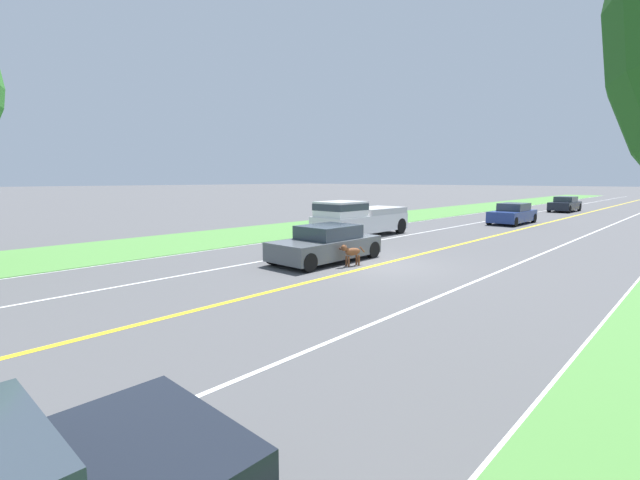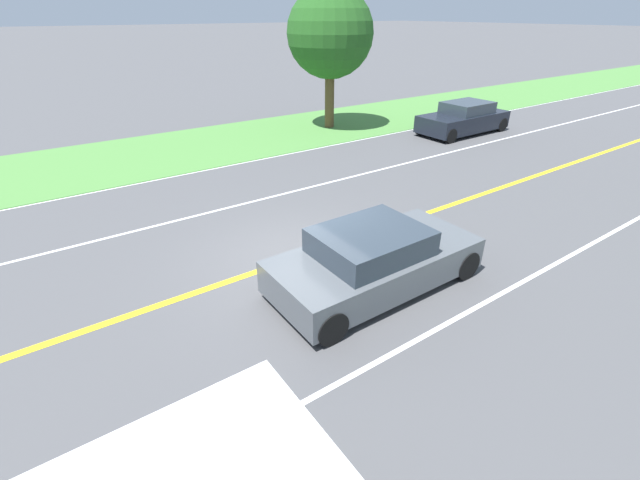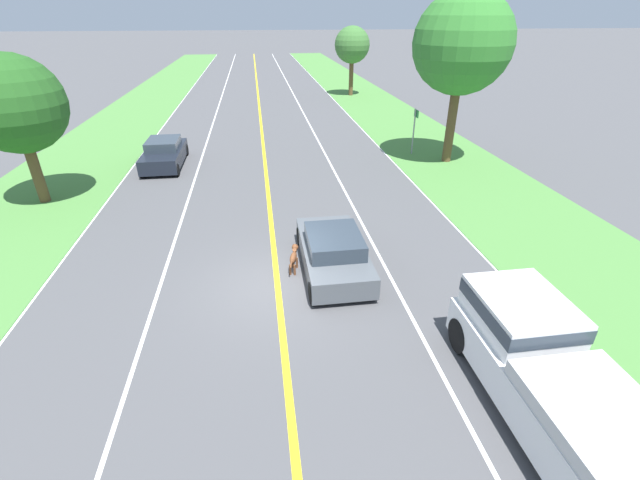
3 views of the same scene
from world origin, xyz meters
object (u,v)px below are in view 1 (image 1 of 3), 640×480
object	(u,v)px
ego_car	(326,244)
car_trailing_near	(513,214)
pickup_truck	(358,218)
dog	(351,252)
car_trailing_mid	(565,204)

from	to	relation	value
ego_car	car_trailing_near	size ratio (longest dim) A/B	0.95
pickup_truck	car_trailing_near	world-z (taller)	pickup_truck
car_trailing_near	dog	bearing A→B (deg)	93.07
dog	car_trailing_mid	size ratio (longest dim) A/B	0.23
ego_car	car_trailing_mid	bearing A→B (deg)	-89.84
car_trailing_near	car_trailing_mid	world-z (taller)	car_trailing_mid
car_trailing_near	car_trailing_mid	distance (m)	14.59
dog	car_trailing_mid	world-z (taller)	car_trailing_mid
ego_car	dog	size ratio (longest dim) A/B	3.97
pickup_truck	car_trailing_near	size ratio (longest dim) A/B	1.28
dog	car_trailing_near	size ratio (longest dim) A/B	0.24
ego_car	car_trailing_mid	distance (m)	32.97
ego_car	car_trailing_mid	size ratio (longest dim) A/B	0.93
ego_car	dog	bearing A→B (deg)	175.22
car_trailing_near	ego_car	bearing A→B (deg)	89.22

